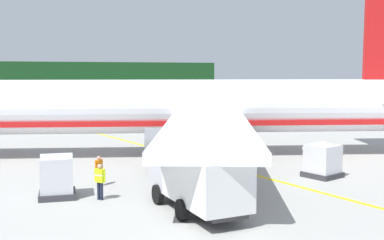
# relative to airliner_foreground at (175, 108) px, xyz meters

# --- Properties ---
(airliner_foreground) EXTENTS (37.51, 31.83, 11.90)m
(airliner_foreground) POSITION_rel_airliner_foreground_xyz_m (0.00, 0.00, 0.00)
(airliner_foreground) COLOR white
(airliner_foreground) RESTS_ON ground
(service_truck_catering) EXTENTS (3.21, 6.40, 2.65)m
(service_truck_catering) POSITION_rel_airliner_foreground_xyz_m (-6.82, -12.42, -1.89)
(service_truck_catering) COLOR silver
(service_truck_catering) RESTS_ON ground
(cargo_container_near) EXTENTS (2.20, 2.20, 2.10)m
(cargo_container_near) POSITION_rel_airliner_foreground_xyz_m (-10.99, -6.61, -2.40)
(cargo_container_near) COLOR #333338
(cargo_container_near) RESTS_ON ground
(cargo_container_mid) EXTENTS (1.92, 1.92, 2.00)m
(cargo_container_mid) POSITION_rel_airliner_foreground_xyz_m (3.04, -10.88, -2.45)
(cargo_container_mid) COLOR #333338
(cargo_container_mid) RESTS_ON ground
(crew_marshaller) EXTENTS (0.42, 0.57, 1.72)m
(crew_marshaller) POSITION_rel_airliner_foreground_xyz_m (-9.48, -8.21, -2.37)
(crew_marshaller) COLOR #191E33
(crew_marshaller) RESTS_ON ground
(crew_loader_left) EXTENTS (0.54, 0.44, 1.61)m
(crew_loader_left) POSITION_rel_airliner_foreground_xyz_m (-8.37, -5.61, -2.45)
(crew_loader_left) COLOR #191E33
(crew_loader_left) RESTS_ON ground
(apron_guide_line) EXTENTS (0.30, 60.00, 0.01)m
(apron_guide_line) POSITION_rel_airliner_foreground_xyz_m (0.20, -4.71, -3.39)
(apron_guide_line) COLOR yellow
(apron_guide_line) RESTS_ON ground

